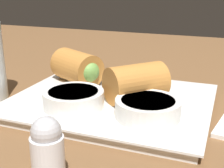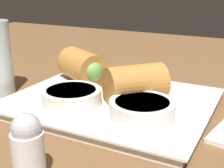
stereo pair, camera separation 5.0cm
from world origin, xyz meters
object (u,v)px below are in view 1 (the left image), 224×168
(serving_plate, at_px, (112,102))
(dipping_bowl_far, at_px, (148,108))
(spoon, at_px, (130,73))
(salt_shaker, at_px, (52,152))
(dipping_bowl_near, at_px, (74,98))

(serving_plate, xyz_separation_m, dipping_bowl_far, (-0.07, 0.05, 0.02))
(serving_plate, relative_size, spoon, 2.00)
(spoon, bearing_deg, salt_shaker, 96.29)
(serving_plate, bearing_deg, spoon, -81.90)
(serving_plate, relative_size, dipping_bowl_near, 3.44)
(dipping_bowl_near, height_order, spoon, dipping_bowl_near)
(salt_shaker, bearing_deg, dipping_bowl_far, -109.17)
(serving_plate, distance_m, spoon, 0.17)
(dipping_bowl_far, bearing_deg, dipping_bowl_near, 2.44)
(serving_plate, height_order, dipping_bowl_far, dipping_bowl_far)
(dipping_bowl_near, bearing_deg, serving_plate, -124.92)
(dipping_bowl_near, bearing_deg, salt_shaker, 110.37)
(dipping_bowl_near, xyz_separation_m, dipping_bowl_far, (-0.11, -0.00, 0.00))
(dipping_bowl_far, bearing_deg, spoon, -66.67)
(dipping_bowl_near, height_order, dipping_bowl_far, same)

